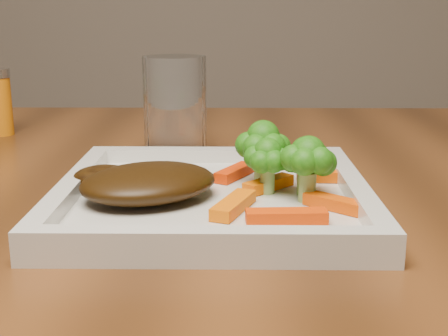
{
  "coord_description": "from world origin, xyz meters",
  "views": [
    {
      "loc": [
        0.52,
        -0.81,
        0.93
      ],
      "look_at": [
        0.51,
        -0.28,
        0.79
      ],
      "focal_mm": 50.0,
      "sensor_mm": 36.0,
      "label": 1
    }
  ],
  "objects": [
    {
      "name": "plate",
      "position": [
        0.5,
        -0.28,
        0.76
      ],
      "size": [
        0.27,
        0.27,
        0.01
      ],
      "primitive_type": "cube",
      "color": "silver",
      "rests_on": "dining_table"
    },
    {
      "name": "carrot_6",
      "position": [
        0.55,
        -0.26,
        0.77
      ],
      "size": [
        0.05,
        0.05,
        0.01
      ],
      "primitive_type": "cube",
      "rotation": [
        0.0,
        0.0,
        0.79
      ],
      "color": "#FF6604",
      "rests_on": "plate"
    },
    {
      "name": "broccoli_1",
      "position": [
        0.58,
        -0.27,
        0.79
      ],
      "size": [
        0.05,
        0.05,
        0.06
      ],
      "primitive_type": null,
      "rotation": [
        0.0,
        0.0,
        0.04
      ],
      "color": "#2F6B11",
      "rests_on": "plate"
    },
    {
      "name": "carrot_2",
      "position": [
        0.52,
        -0.32,
        0.77
      ],
      "size": [
        0.04,
        0.07,
        0.01
      ],
      "primitive_type": "cube",
      "rotation": [
        0.0,
        0.0,
        1.2
      ],
      "color": "#ED6403",
      "rests_on": "plate"
    },
    {
      "name": "broccoli_3",
      "position": [
        0.55,
        -0.27,
        0.79
      ],
      "size": [
        0.05,
        0.05,
        0.06
      ],
      "primitive_type": null,
      "rotation": [
        0.0,
        0.0,
        -0.01
      ],
      "color": "#1E6010",
      "rests_on": "plate"
    },
    {
      "name": "broccoli_0",
      "position": [
        0.55,
        -0.24,
        0.8
      ],
      "size": [
        0.07,
        0.07,
        0.07
      ],
      "primitive_type": null,
      "rotation": [
        0.0,
        0.0,
        0.27
      ],
      "color": "#1F7413",
      "rests_on": "plate"
    },
    {
      "name": "steak",
      "position": [
        0.45,
        -0.29,
        0.78
      ],
      "size": [
        0.15,
        0.14,
        0.03
      ],
      "primitive_type": "ellipsoid",
      "rotation": [
        0.0,
        0.0,
        0.53
      ],
      "color": "#331F07",
      "rests_on": "plate"
    },
    {
      "name": "carrot_3",
      "position": [
        0.61,
        -0.23,
        0.77
      ],
      "size": [
        0.05,
        0.02,
        0.01
      ],
      "primitive_type": "cube",
      "rotation": [
        0.0,
        0.0,
        -0.05
      ],
      "color": "#D34903",
      "rests_on": "plate"
    },
    {
      "name": "carrot_0",
      "position": [
        0.56,
        -0.35,
        0.77
      ],
      "size": [
        0.06,
        0.02,
        0.01
      ],
      "primitive_type": "cube",
      "rotation": [
        0.0,
        0.0,
        0.06
      ],
      "color": "#E13903",
      "rests_on": "plate"
    },
    {
      "name": "broccoli_2",
      "position": [
        0.58,
        -0.29,
        0.79
      ],
      "size": [
        0.06,
        0.06,
        0.06
      ],
      "primitive_type": null,
      "rotation": [
        0.0,
        0.0,
        0.11
      ],
      "color": "#135B0F",
      "rests_on": "plate"
    },
    {
      "name": "carrot_1",
      "position": [
        0.61,
        -0.32,
        0.77
      ],
      "size": [
        0.05,
        0.05,
        0.01
      ],
      "primitive_type": "cube",
      "rotation": [
        0.0,
        0.0,
        -0.71
      ],
      "color": "#DD4703",
      "rests_on": "plate"
    },
    {
      "name": "carrot_4",
      "position": [
        0.52,
        -0.22,
        0.77
      ],
      "size": [
        0.04,
        0.06,
        0.01
      ],
      "primitive_type": "cube",
      "rotation": [
        0.0,
        0.0,
        1.06
      ],
      "color": "red",
      "rests_on": "plate"
    },
    {
      "name": "drinking_glass",
      "position": [
        0.45,
        -0.09,
        0.81
      ],
      "size": [
        0.1,
        0.1,
        0.12
      ],
      "primitive_type": "cylinder",
      "rotation": [
        0.0,
        0.0,
        0.43
      ],
      "color": "white",
      "rests_on": "dining_table"
    }
  ]
}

